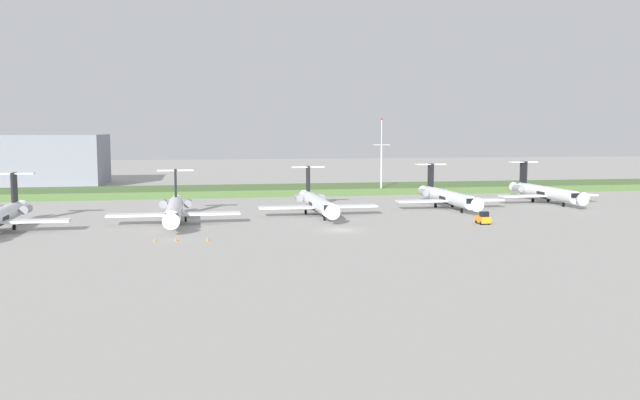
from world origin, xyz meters
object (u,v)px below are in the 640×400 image
(regional_jet_fifth, at_px, (545,192))
(antenna_mast, at_px, (381,163))
(regional_jet_second, at_px, (174,209))
(safety_cone_rear_marker, at_px, (207,239))
(regional_jet_fourth, at_px, (447,196))
(safety_cone_mid_marker, at_px, (176,239))
(regional_jet_third, at_px, (317,202))
(safety_cone_front_marker, at_px, (155,240))
(baggage_tug, at_px, (483,218))

(regional_jet_fifth, xyz_separation_m, antenna_mast, (-31.60, 24.46, 5.62))
(regional_jet_second, distance_m, safety_cone_rear_marker, 20.78)
(regional_jet_fourth, xyz_separation_m, safety_cone_mid_marker, (-54.99, -32.90, -2.26))
(regional_jet_third, bearing_deg, regional_jet_fourth, 12.40)
(regional_jet_third, height_order, safety_cone_mid_marker, regional_jet_third)
(regional_jet_fourth, relative_size, safety_cone_front_marker, 56.36)
(regional_jet_fourth, xyz_separation_m, safety_cone_front_marker, (-58.13, -32.62, -2.26))
(regional_jet_fourth, distance_m, baggage_tug, 24.13)
(regional_jet_second, distance_m, safety_cone_front_marker, 19.51)
(regional_jet_second, xyz_separation_m, regional_jet_third, (26.79, 6.98, 0.00))
(antenna_mast, distance_m, safety_cone_mid_marker, 80.83)
(regional_jet_second, height_order, antenna_mast, antenna_mast)
(regional_jet_fifth, bearing_deg, baggage_tug, -133.02)
(regional_jet_fifth, distance_m, baggage_tug, 41.46)
(antenna_mast, bearing_deg, regional_jet_third, -121.95)
(regional_jet_second, xyz_separation_m, safety_cone_front_marker, (-2.28, -19.24, -2.26))
(regional_jet_fourth, height_order, regional_jet_fifth, same)
(baggage_tug, xyz_separation_m, safety_cone_rear_marker, (-47.86, -9.35, -0.73))
(antenna_mast, bearing_deg, baggage_tug, -86.52)
(regional_jet_fifth, bearing_deg, safety_cone_mid_marker, -154.07)
(regional_jet_third, distance_m, safety_cone_rear_marker, 34.41)
(antenna_mast, height_order, safety_cone_rear_marker, antenna_mast)
(safety_cone_rear_marker, bearing_deg, regional_jet_second, 105.30)
(regional_jet_second, xyz_separation_m, antenna_mast, (49.98, 44.18, 5.62))
(regional_jet_third, relative_size, baggage_tug, 9.69)
(safety_cone_mid_marker, bearing_deg, safety_cone_rear_marker, -4.92)
(regional_jet_fourth, distance_m, antenna_mast, 31.86)
(baggage_tug, distance_m, safety_cone_front_marker, 56.27)
(antenna_mast, height_order, safety_cone_front_marker, antenna_mast)
(safety_cone_front_marker, bearing_deg, baggage_tug, 8.86)
(regional_jet_second, height_order, safety_cone_mid_marker, regional_jet_second)
(regional_jet_fourth, height_order, safety_cone_rear_marker, regional_jet_fourth)
(antenna_mast, relative_size, safety_cone_mid_marker, 35.47)
(regional_jet_fifth, bearing_deg, safety_cone_rear_marker, -152.49)
(safety_cone_front_marker, distance_m, safety_cone_mid_marker, 3.15)
(baggage_tug, bearing_deg, regional_jet_third, 146.50)
(regional_jet_fourth, relative_size, baggage_tug, 9.69)
(regional_jet_fifth, height_order, safety_cone_rear_marker, regional_jet_fifth)
(regional_jet_fourth, xyz_separation_m, baggage_tug, (-2.54, -23.95, -1.53))
(baggage_tug, xyz_separation_m, safety_cone_mid_marker, (-52.45, -8.95, -0.73))
(regional_jet_fourth, xyz_separation_m, antenna_mast, (-5.87, 30.80, 5.62))
(antenna_mast, xyz_separation_m, safety_cone_rear_marker, (-44.53, -64.10, -7.89))
(safety_cone_rear_marker, bearing_deg, regional_jet_fifth, 27.51)
(regional_jet_second, height_order, safety_cone_rear_marker, regional_jet_second)
(regional_jet_fifth, bearing_deg, regional_jet_fourth, -166.15)
(regional_jet_fourth, distance_m, safety_cone_mid_marker, 64.12)
(safety_cone_mid_marker, xyz_separation_m, safety_cone_rear_marker, (4.59, -0.40, 0.00))
(regional_jet_fifth, relative_size, safety_cone_rear_marker, 56.36)
(regional_jet_third, bearing_deg, baggage_tug, -33.50)
(regional_jet_third, distance_m, safety_cone_front_marker, 39.22)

